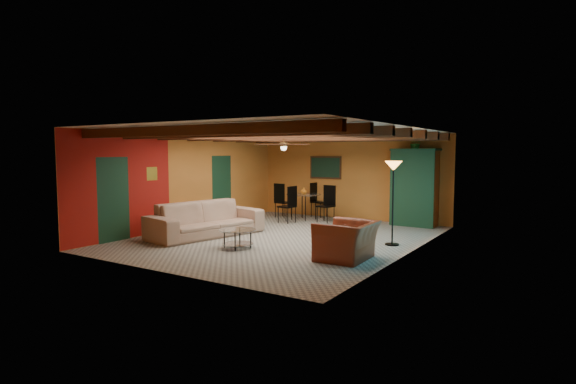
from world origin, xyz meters
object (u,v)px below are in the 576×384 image
Objects in this scene: dining_table at (304,202)px; armoire at (415,188)px; armchair at (347,241)px; potted_plant at (416,142)px; vase at (304,181)px; coffee_table at (238,238)px; sofa at (206,219)px; floor_lamp at (393,203)px.

armoire reaches higher than dining_table.
dining_table reaches higher than armchair.
vase is (-3.36, -0.73, -1.19)m from potted_plant.
coffee_table is 6.24m from potted_plant.
dining_table reaches higher than coffee_table.
dining_table is (-3.53, 4.30, 0.19)m from armchair.
armoire is at bearing 12.21° from dining_table.
sofa reaches higher than coffee_table.
dining_table is (0.67, 3.84, 0.13)m from sofa.
vase reaches higher than sofa.
floor_lamp reaches higher than coffee_table.
armchair reaches higher than coffee_table.
dining_table is at bearing 147.72° from floor_lamp.
dining_table is 0.68m from vase.
armchair is 5.43m from potted_plant.
potted_plant is (0.00, 0.00, 1.34)m from armoire.
coffee_table is at bearing -142.52° from floor_lamp.
floor_lamp is (3.80, -2.40, 0.41)m from dining_table.
sofa is 1.79m from coffee_table.
coffee_table is at bearing -78.33° from dining_table.
coffee_table is at bearing -114.39° from potted_plant.
coffee_table is 4.70m from dining_table.
floor_lamp is (0.27, 1.90, 0.60)m from armchair.
armoire is (4.02, 4.57, 0.66)m from sofa.
coffee_table is 1.77× the size of potted_plant.
armchair is 5.08m from armoire.
sofa is at bearing -99.84° from vase.
dining_table is at bearing -142.48° from armchair.
armchair is 1.41× the size of coffee_table.
vase is (0.00, 0.00, 0.68)m from dining_table.
armoire is at bearing -179.88° from armchair.
dining_table is 1.12× the size of floor_lamp.
vase reaches higher than coffee_table.
dining_table reaches higher than sofa.
dining_table is 10.70× the size of vase.
potted_plant is at bearing 0.00° from armoire.
sofa is 4.22m from armchair.
potted_plant is 3.64m from vase.
dining_table is at bearing -167.79° from potted_plant.
floor_lamp is at bearing -81.94° from potted_plant.
dining_table is 3.91m from potted_plant.
coffee_table is 5.90m from armoire.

